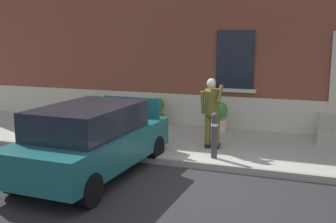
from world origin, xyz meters
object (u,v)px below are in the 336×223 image
object	(u,v)px
hatchback_car_teal	(92,139)
planter_olive	(157,111)
planter_cream	(220,116)
bollard_near_person	(214,134)
person_on_phone	(212,109)
bollard_far_left	(76,122)
planter_terracotta	(96,108)

from	to	relation	value
hatchback_car_teal	planter_olive	bearing A→B (deg)	94.86
hatchback_car_teal	planter_cream	bearing A→B (deg)	69.03
bollard_near_person	planter_olive	xyz separation A→B (m)	(-2.53, 2.85, -0.11)
person_on_phone	planter_olive	xyz separation A→B (m)	(-2.28, 2.12, -0.54)
bollard_near_person	bollard_far_left	bearing A→B (deg)	180.00
planter_terracotta	bollard_near_person	bearing A→B (deg)	-29.65
planter_terracotta	bollard_far_left	bearing A→B (deg)	-69.86
hatchback_car_teal	planter_olive	size ratio (longest dim) A/B	4.77
bollard_near_person	hatchback_car_teal	bearing A→B (deg)	-142.81
planter_olive	bollard_far_left	bearing A→B (deg)	-110.71
planter_terracotta	planter_cream	world-z (taller)	same
planter_terracotta	planter_cream	size ratio (longest dim) A/B	1.00
person_on_phone	planter_cream	size ratio (longest dim) A/B	2.02
hatchback_car_teal	bollard_near_person	bearing A→B (deg)	37.19
person_on_phone	bollard_near_person	bearing A→B (deg)	-54.61
planter_olive	bollard_near_person	bearing A→B (deg)	-48.38
bollard_near_person	bollard_far_left	distance (m)	3.61
hatchback_car_teal	bollard_near_person	xyz separation A→B (m)	(2.15, 1.63, -0.08)
planter_terracotta	person_on_phone	bearing A→B (deg)	-23.36
planter_cream	planter_terracotta	bearing A→B (deg)	-178.95
hatchback_car_teal	planter_cream	size ratio (longest dim) A/B	4.77
bollard_far_left	planter_cream	world-z (taller)	bollard_far_left
planter_terracotta	planter_olive	distance (m)	2.05
bollard_far_left	person_on_phone	size ratio (longest dim) A/B	0.60
planter_terracotta	planter_olive	world-z (taller)	same
planter_terracotta	planter_olive	bearing A→B (deg)	7.10
bollard_far_left	planter_terracotta	bearing A→B (deg)	110.14
hatchback_car_teal	planter_terracotta	world-z (taller)	hatchback_car_teal
person_on_phone	planter_cream	world-z (taller)	person_on_phone
bollard_near_person	planter_terracotta	bearing A→B (deg)	150.35
bollard_far_left	planter_olive	bearing A→B (deg)	69.29
planter_terracotta	planter_olive	xyz separation A→B (m)	(2.03, 0.25, 0.00)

